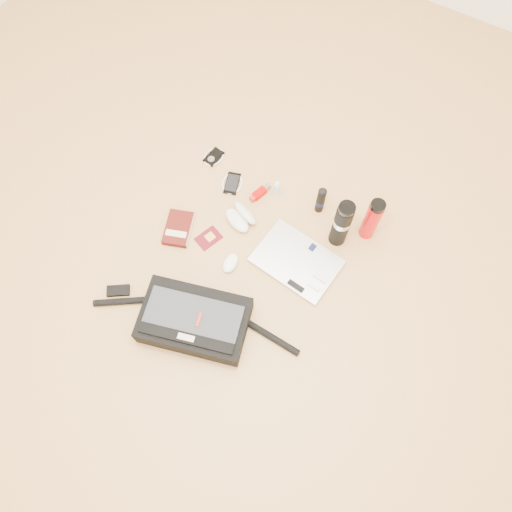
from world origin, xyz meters
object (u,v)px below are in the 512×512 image
object	(u,v)px
thermos_black	(342,224)
thermos_red	(372,219)
messenger_bag	(194,320)
laptop	(297,262)
book	(179,228)

from	to	relation	value
thermos_black	thermos_red	distance (m)	0.14
messenger_bag	laptop	world-z (taller)	messenger_bag
messenger_bag	book	size ratio (longest dim) A/B	4.32
laptop	thermos_red	distance (m)	0.37
messenger_bag	thermos_red	size ratio (longest dim) A/B	3.33
thermos_red	messenger_bag	bearing A→B (deg)	-120.70
book	thermos_red	xyz separation A→B (m)	(0.74, 0.41, 0.11)
thermos_black	thermos_red	bearing A→B (deg)	42.59
laptop	thermos_black	world-z (taller)	thermos_black
book	thermos_black	size ratio (longest dim) A/B	0.69
laptop	thermos_red	xyz separation A→B (m)	(0.20, 0.29, 0.12)
book	thermos_black	bearing A→B (deg)	6.48
laptop	messenger_bag	bearing A→B (deg)	-111.06
laptop	book	world-z (taller)	laptop
book	thermos_red	world-z (taller)	thermos_red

